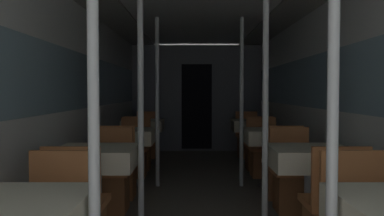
# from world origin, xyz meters

# --- Properties ---
(wall_left) EXTENTS (0.05, 10.34, 2.24)m
(wall_left) POSITION_xyz_m (-1.40, 3.77, 1.16)
(wall_left) COLOR silver
(wall_left) RESTS_ON ground_plane
(wall_right) EXTENTS (0.05, 10.34, 2.24)m
(wall_right) POSITION_xyz_m (1.40, 3.77, 1.16)
(wall_right) COLOR silver
(wall_right) RESTS_ON ground_plane
(ceiling_panel) EXTENTS (2.79, 10.34, 0.07)m
(ceiling_panel) POSITION_xyz_m (0.00, 3.77, 2.28)
(ceiling_panel) COLOR silver
(ceiling_panel) RESTS_ON wall_left
(bulkhead_far) EXTENTS (2.74, 0.09, 2.24)m
(bulkhead_far) POSITION_xyz_m (0.00, 7.90, 1.11)
(bulkhead_far) COLOR slate
(bulkhead_far) RESTS_ON ground_plane
(support_pole_left_0) EXTENTS (0.06, 0.06, 2.24)m
(support_pole_left_0) POSITION_xyz_m (-0.56, 0.81, 1.12)
(support_pole_left_0) COLOR silver
(support_pole_left_0) RESTS_ON ground_plane
(dining_table_left_1) EXTENTS (0.71, 0.71, 0.76)m
(dining_table_left_1) POSITION_xyz_m (-0.96, 2.64, 0.64)
(dining_table_left_1) COLOR #4C4C51
(dining_table_left_1) RESTS_ON ground_plane
(chair_left_far_1) EXTENTS (0.42, 0.42, 0.87)m
(chair_left_far_1) POSITION_xyz_m (-0.96, 3.29, 0.28)
(chair_left_far_1) COLOR #9C5B31
(chair_left_far_1) RESTS_ON ground_plane
(support_pole_left_1) EXTENTS (0.06, 0.06, 2.24)m
(support_pole_left_1) POSITION_xyz_m (-0.56, 2.64, 1.12)
(support_pole_left_1) COLOR silver
(support_pole_left_1) RESTS_ON ground_plane
(dining_table_left_2) EXTENTS (0.71, 0.71, 0.76)m
(dining_table_left_2) POSITION_xyz_m (-0.96, 4.48, 0.64)
(dining_table_left_2) COLOR #4C4C51
(dining_table_left_2) RESTS_ON ground_plane
(chair_left_near_2) EXTENTS (0.42, 0.42, 0.87)m
(chair_left_near_2) POSITION_xyz_m (-0.96, 3.83, 0.28)
(chair_left_near_2) COLOR #9C5B31
(chair_left_near_2) RESTS_ON ground_plane
(chair_left_far_2) EXTENTS (0.42, 0.42, 0.87)m
(chair_left_far_2) POSITION_xyz_m (-0.96, 5.12, 0.28)
(chair_left_far_2) COLOR #9C5B31
(chair_left_far_2) RESTS_ON ground_plane
(support_pole_left_2) EXTENTS (0.06, 0.06, 2.24)m
(support_pole_left_2) POSITION_xyz_m (-0.56, 4.48, 1.12)
(support_pole_left_2) COLOR silver
(support_pole_left_2) RESTS_ON ground_plane
(dining_table_left_3) EXTENTS (0.71, 0.71, 0.76)m
(dining_table_left_3) POSITION_xyz_m (-0.96, 6.31, 0.64)
(dining_table_left_3) COLOR #4C4C51
(dining_table_left_3) RESTS_ON ground_plane
(chair_left_near_3) EXTENTS (0.42, 0.42, 0.87)m
(chair_left_near_3) POSITION_xyz_m (-0.96, 5.66, 0.28)
(chair_left_near_3) COLOR #9C5B31
(chair_left_near_3) RESTS_ON ground_plane
(chair_left_far_3) EXTENTS (0.42, 0.42, 0.87)m
(chair_left_far_3) POSITION_xyz_m (-0.96, 6.95, 0.28)
(chair_left_far_3) COLOR #9C5B31
(chair_left_far_3) RESTS_ON ground_plane
(support_pole_right_0) EXTENTS (0.06, 0.06, 2.24)m
(support_pole_right_0) POSITION_xyz_m (0.56, 0.81, 1.12)
(support_pole_right_0) COLOR silver
(support_pole_right_0) RESTS_ON ground_plane
(dining_table_right_1) EXTENTS (0.71, 0.71, 0.76)m
(dining_table_right_1) POSITION_xyz_m (0.96, 2.64, 0.64)
(dining_table_right_1) COLOR #4C4C51
(dining_table_right_1) RESTS_ON ground_plane
(chair_right_far_1) EXTENTS (0.42, 0.42, 0.87)m
(chair_right_far_1) POSITION_xyz_m (0.96, 3.29, 0.28)
(chair_right_far_1) COLOR #9C5B31
(chair_right_far_1) RESTS_ON ground_plane
(support_pole_right_1) EXTENTS (0.06, 0.06, 2.24)m
(support_pole_right_1) POSITION_xyz_m (0.56, 2.64, 1.12)
(support_pole_right_1) COLOR silver
(support_pole_right_1) RESTS_ON ground_plane
(dining_table_right_2) EXTENTS (0.71, 0.71, 0.76)m
(dining_table_right_2) POSITION_xyz_m (0.96, 4.48, 0.64)
(dining_table_right_2) COLOR #4C4C51
(dining_table_right_2) RESTS_ON ground_plane
(chair_right_near_2) EXTENTS (0.42, 0.42, 0.87)m
(chair_right_near_2) POSITION_xyz_m (0.96, 3.83, 0.28)
(chair_right_near_2) COLOR #9C5B31
(chair_right_near_2) RESTS_ON ground_plane
(chair_right_far_2) EXTENTS (0.42, 0.42, 0.87)m
(chair_right_far_2) POSITION_xyz_m (0.96, 5.12, 0.28)
(chair_right_far_2) COLOR #9C5B31
(chair_right_far_2) RESTS_ON ground_plane
(support_pole_right_2) EXTENTS (0.06, 0.06, 2.24)m
(support_pole_right_2) POSITION_xyz_m (0.56, 4.48, 1.12)
(support_pole_right_2) COLOR silver
(support_pole_right_2) RESTS_ON ground_plane
(dining_table_right_3) EXTENTS (0.71, 0.71, 0.76)m
(dining_table_right_3) POSITION_xyz_m (0.96, 6.31, 0.64)
(dining_table_right_3) COLOR #4C4C51
(dining_table_right_3) RESTS_ON ground_plane
(chair_right_near_3) EXTENTS (0.42, 0.42, 0.87)m
(chair_right_near_3) POSITION_xyz_m (0.96, 5.66, 0.28)
(chair_right_near_3) COLOR #9C5B31
(chair_right_near_3) RESTS_ON ground_plane
(chair_right_far_3) EXTENTS (0.42, 0.42, 0.87)m
(chair_right_far_3) POSITION_xyz_m (0.96, 6.95, 0.28)
(chair_right_far_3) COLOR #9C5B31
(chair_right_far_3) RESTS_ON ground_plane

